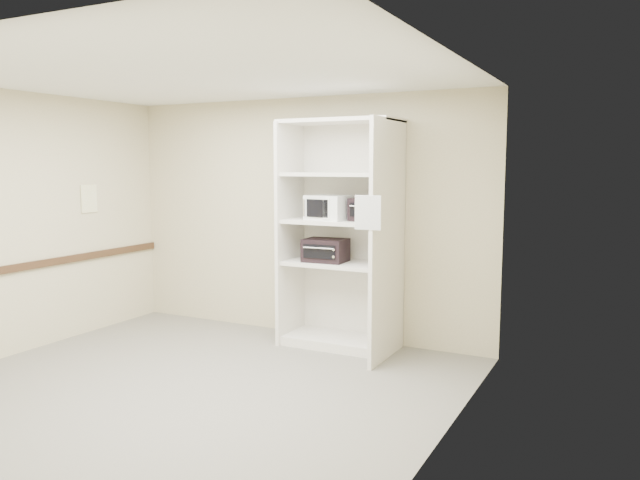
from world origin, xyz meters
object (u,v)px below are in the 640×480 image
at_px(microwave, 329,208).
at_px(toaster_oven_lower, 326,250).
at_px(shelving_unit, 344,243).
at_px(toaster_oven_upper, 372,210).

bearing_deg(microwave, toaster_oven_lower, -153.13).
distance_m(shelving_unit, toaster_oven_lower, 0.22).
bearing_deg(shelving_unit, toaster_oven_lower, -165.52).
bearing_deg(shelving_unit, toaster_oven_upper, 2.55).
distance_m(shelving_unit, microwave, 0.41).
xyz_separation_m(toaster_oven_upper, toaster_oven_lower, (-0.50, -0.06, -0.45)).
xyz_separation_m(microwave, toaster_oven_upper, (0.47, 0.05, -0.01)).
bearing_deg(toaster_oven_upper, toaster_oven_lower, -168.39).
height_order(toaster_oven_upper, toaster_oven_lower, toaster_oven_upper).
height_order(shelving_unit, microwave, shelving_unit).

